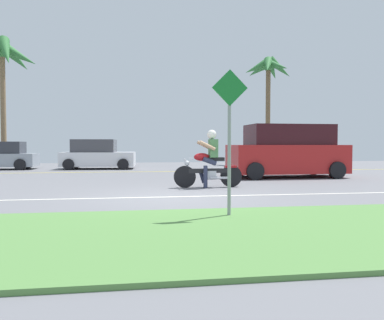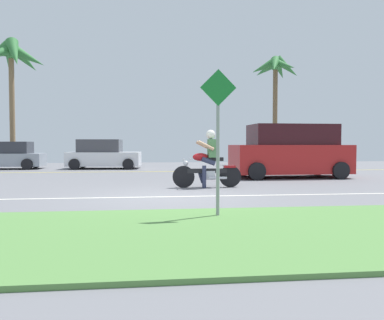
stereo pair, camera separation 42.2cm
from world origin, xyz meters
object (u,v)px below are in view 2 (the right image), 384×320
suv_nearby (290,152)px  parked_car_1 (103,155)px  palm_tree_0 (276,72)px  parked_car_0 (2,156)px  motorcyclist (208,163)px  palm_tree_1 (12,60)px  street_sign (218,128)px

suv_nearby → parked_car_1: 10.08m
suv_nearby → palm_tree_0: bearing=74.5°
parked_car_0 → motorcyclist: bearing=-46.4°
parked_car_0 → parked_car_1: bearing=-2.6°
parked_car_1 → parked_car_0: bearing=177.4°
suv_nearby → palm_tree_1: palm_tree_1 is taller
parked_car_0 → palm_tree_0: size_ratio=0.61×
parked_car_0 → street_sign: size_ratio=1.65×
street_sign → parked_car_1: bearing=103.8°
parked_car_0 → palm_tree_1: 6.35m
motorcyclist → palm_tree_0: (6.39, 12.75, 5.14)m
palm_tree_0 → street_sign: palm_tree_0 is taller
parked_car_0 → palm_tree_1: palm_tree_1 is taller
parked_car_1 → palm_tree_1: 8.51m
parked_car_1 → palm_tree_0: (10.48, 3.29, 5.14)m
suv_nearby → palm_tree_1: bearing=144.3°
palm_tree_0 → suv_nearby: bearing=-105.5°
suv_nearby → street_sign: bearing=-118.6°
palm_tree_0 → palm_tree_1: bearing=-180.0°
parked_car_1 → suv_nearby: bearing=-39.2°
suv_nearby → palm_tree_1: 17.33m
palm_tree_1 → motorcyclist: bearing=-52.8°
palm_tree_0 → parked_car_1: bearing=-162.6°
parked_car_0 → suv_nearby: bearing=-27.0°
street_sign → palm_tree_1: bearing=117.4°
palm_tree_0 → palm_tree_1: (-16.08, -0.01, 0.37)m
motorcyclist → parked_car_0: size_ratio=0.48×
suv_nearby → parked_car_1: bearing=140.8°
suv_nearby → palm_tree_0: palm_tree_0 is taller
motorcyclist → palm_tree_1: palm_tree_1 is taller
motorcyclist → street_sign: size_ratio=0.80×
suv_nearby → street_sign: street_sign is taller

